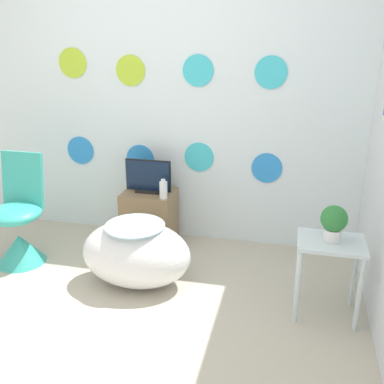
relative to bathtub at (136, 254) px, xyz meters
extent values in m
plane|color=#BCB29E|center=(-0.01, -0.71, -0.25)|extent=(12.00, 12.00, 0.00)
cube|color=white|center=(-0.01, 0.93, 1.05)|extent=(4.32, 0.04, 2.60)
cylinder|color=#2D8CE0|center=(-0.85, 0.91, 0.50)|extent=(0.26, 0.01, 0.26)
cylinder|color=#2D8CE0|center=(-0.27, 0.91, 0.46)|extent=(0.26, 0.01, 0.26)
cylinder|color=#3DC6D6|center=(0.27, 0.91, 0.51)|extent=(0.26, 0.01, 0.26)
cylinder|color=#2D8CE0|center=(0.86, 0.91, 0.45)|extent=(0.26, 0.01, 0.26)
cylinder|color=#B2D633|center=(-0.86, 0.91, 1.29)|extent=(0.26, 0.01, 0.26)
cylinder|color=#B2D633|center=(-0.33, 0.91, 1.23)|extent=(0.26, 0.01, 0.26)
cylinder|color=#3DC6D6|center=(0.26, 0.91, 1.24)|extent=(0.26, 0.01, 0.26)
cylinder|color=#3DC6D6|center=(0.85, 0.91, 1.24)|extent=(0.26, 0.01, 0.26)
ellipsoid|color=white|center=(0.00, 0.00, 0.00)|extent=(0.82, 0.53, 0.50)
cylinder|color=#B2DBEA|center=(0.00, 0.00, 0.23)|extent=(0.44, 0.44, 0.01)
cone|color=#38B2A3|center=(-1.05, 0.10, -0.13)|extent=(0.40, 0.40, 0.24)
ellipsoid|color=#38B2A3|center=(-1.05, 0.10, 0.18)|extent=(0.42, 0.42, 0.15)
cube|color=#38B2A3|center=(-1.05, 0.26, 0.41)|extent=(0.35, 0.10, 0.46)
cube|color=#8E704C|center=(-0.13, 0.70, -0.01)|extent=(0.44, 0.36, 0.48)
cube|color=white|center=(-0.13, 0.53, 0.07)|extent=(0.38, 0.01, 0.13)
cube|color=black|center=(-0.13, 0.70, 0.24)|extent=(0.21, 0.12, 0.02)
cube|color=black|center=(-0.13, 0.71, 0.38)|extent=(0.40, 0.01, 0.28)
cube|color=#0F1E38|center=(-0.13, 0.70, 0.38)|extent=(0.38, 0.01, 0.26)
cylinder|color=white|center=(0.04, 0.58, 0.30)|extent=(0.07, 0.07, 0.15)
cylinder|color=white|center=(0.04, 0.58, 0.38)|extent=(0.04, 0.04, 0.02)
cube|color=silver|center=(1.36, -0.06, 0.28)|extent=(0.43, 0.34, 0.02)
cylinder|color=silver|center=(1.17, -0.20, 0.01)|extent=(0.03, 0.03, 0.52)
cylinder|color=silver|center=(1.55, -0.20, 0.01)|extent=(0.03, 0.03, 0.52)
cylinder|color=silver|center=(1.17, 0.08, 0.01)|extent=(0.03, 0.03, 0.52)
cylinder|color=silver|center=(1.55, 0.08, 0.01)|extent=(0.03, 0.03, 0.52)
cylinder|color=white|center=(1.36, -0.06, 0.33)|extent=(0.11, 0.11, 0.08)
sphere|color=#2D7A38|center=(1.36, -0.06, 0.45)|extent=(0.17, 0.17, 0.17)
camera|label=1|loc=(1.09, -2.78, 1.57)|focal=42.00mm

